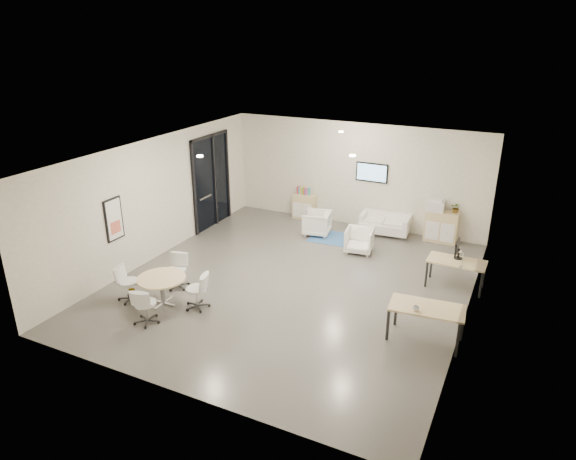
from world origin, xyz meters
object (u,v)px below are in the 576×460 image
at_px(sideboard_left, 304,206).
at_px(round_table, 162,281).
at_px(sideboard_right, 441,227).
at_px(loveseat, 385,224).
at_px(desk_rear, 457,264).
at_px(armchair_right, 359,239).
at_px(desk_front, 427,310).
at_px(armchair_left, 317,222).

height_order(sideboard_left, round_table, sideboard_left).
bearing_deg(sideboard_right, loveseat, -175.74).
bearing_deg(loveseat, desk_rear, -51.57).
distance_m(loveseat, armchair_right, 1.66).
height_order(armchair_right, desk_rear, armchair_right).
bearing_deg(round_table, desk_front, 11.21).
relative_size(desk_rear, round_table, 1.24).
bearing_deg(desk_front, round_table, -174.08).
bearing_deg(sideboard_left, round_table, -95.06).
relative_size(sideboard_left, armchair_right, 1.09).
relative_size(loveseat, armchair_left, 1.92).
bearing_deg(armchair_right, loveseat, 72.13).
xyz_separation_m(loveseat, armchair_right, (-0.26, -1.64, 0.08)).
bearing_deg(armchair_left, sideboard_left, -151.25).
xyz_separation_m(armchair_right, desk_rear, (2.72, -0.99, 0.25)).
height_order(sideboard_right, armchair_left, sideboard_right).
xyz_separation_m(armchair_left, armchair_right, (1.57, -0.70, -0.02)).
height_order(sideboard_left, desk_front, sideboard_left).
bearing_deg(loveseat, sideboard_right, -0.38).
height_order(sideboard_right, armchair_right, sideboard_right).
bearing_deg(loveseat, desk_front, -70.84).
xyz_separation_m(sideboard_left, desk_front, (5.02, -5.36, 0.26)).
height_order(loveseat, armchair_right, armchair_right).
bearing_deg(desk_front, sideboard_left, 127.84).
height_order(sideboard_left, armchair_left, sideboard_left).
distance_m(loveseat, desk_rear, 3.62).
xyz_separation_m(loveseat, armchair_left, (-1.83, -0.94, 0.10)).
xyz_separation_m(sideboard_left, armchair_right, (2.46, -1.79, -0.03)).
bearing_deg(armchair_left, armchair_right, 55.15).
xyz_separation_m(sideboard_left, loveseat, (2.72, -0.15, -0.11)).
xyz_separation_m(armchair_left, round_table, (-1.47, -5.37, 0.18)).
height_order(loveseat, desk_front, desk_front).
bearing_deg(desk_rear, round_table, -146.55).
bearing_deg(sideboard_left, armchair_left, -50.56).
bearing_deg(desk_front, armchair_right, 120.35).
height_order(sideboard_left, desk_rear, sideboard_left).
bearing_deg(armchair_left, desk_rear, 57.73).
bearing_deg(armchair_left, sideboard_right, 96.35).
height_order(loveseat, armchair_left, armchair_left).
xyz_separation_m(sideboard_left, round_table, (-0.57, -6.46, 0.16)).
distance_m(sideboard_left, loveseat, 2.73).
bearing_deg(desk_front, armchair_left, 128.72).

